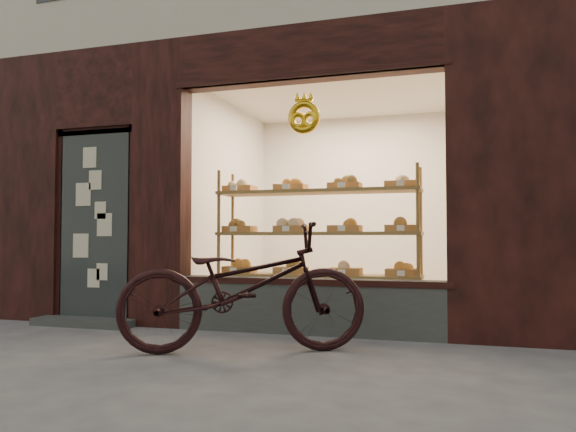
% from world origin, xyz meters
% --- Properties ---
extents(ground, '(90.00, 90.00, 0.00)m').
position_xyz_m(ground, '(0.00, 0.00, 0.00)').
color(ground, '#454547').
extents(display_shelf, '(2.20, 0.45, 1.70)m').
position_xyz_m(display_shelf, '(0.45, 2.55, 0.86)').
color(display_shelf, brown).
rests_on(display_shelf, ground).
extents(bicycle, '(2.18, 1.49, 1.09)m').
position_xyz_m(bicycle, '(0.18, 1.09, 0.54)').
color(bicycle, black).
rests_on(bicycle, ground).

